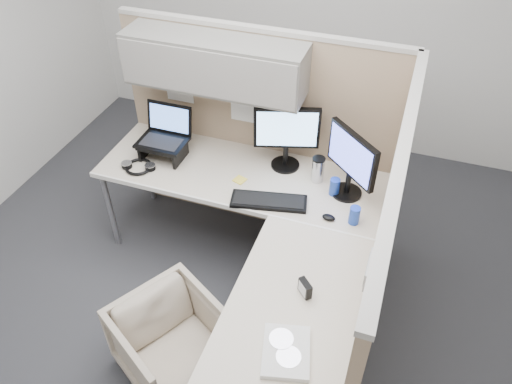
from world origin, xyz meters
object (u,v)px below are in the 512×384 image
(desk, at_px, (253,225))
(monitor_left, at_px, (287,133))
(keyboard, at_px, (269,201))
(office_chair, at_px, (172,339))

(desk, relative_size, monitor_left, 4.29)
(monitor_left, distance_m, keyboard, 0.49)
(office_chair, xyz_separation_m, keyboard, (0.31, 0.87, 0.45))
(keyboard, bearing_deg, monitor_left, 79.76)
(desk, bearing_deg, office_chair, -111.43)
(office_chair, distance_m, monitor_left, 1.50)
(keyboard, bearing_deg, office_chair, -121.60)
(monitor_left, bearing_deg, office_chair, -120.05)
(desk, bearing_deg, monitor_left, 87.15)
(monitor_left, height_order, keyboard, monitor_left)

